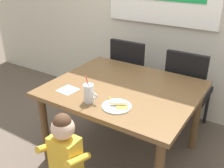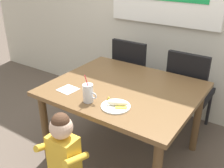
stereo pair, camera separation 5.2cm
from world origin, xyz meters
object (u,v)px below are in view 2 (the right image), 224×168
object	(u,v)px
dining_table	(124,96)
dining_chair_right	(188,88)
paper_napkin	(68,89)
snack_plate	(116,106)
dining_chair_left	(133,73)
toddler_standing	(63,150)
milk_cup	(88,94)
peeled_banana	(118,103)

from	to	relation	value
dining_table	dining_chair_right	size ratio (longest dim) A/B	1.35
paper_napkin	snack_plate	bearing A→B (deg)	-1.94
paper_napkin	dining_chair_left	bearing A→B (deg)	87.27
toddler_standing	paper_napkin	world-z (taller)	toddler_standing
milk_cup	paper_napkin	distance (m)	0.29
peeled_banana	paper_napkin	size ratio (longest dim) A/B	1.17
dining_chair_left	dining_table	bearing A→B (deg)	113.57
dining_table	toddler_standing	bearing A→B (deg)	-94.54
dining_chair_left	peeled_banana	xyz separation A→B (m)	(0.47, -1.08, 0.24)
dining_chair_left	peeled_banana	distance (m)	1.20
dining_table	paper_napkin	world-z (taller)	paper_napkin
dining_chair_left	snack_plate	bearing A→B (deg)	112.89
milk_cup	dining_chair_left	bearing A→B (deg)	101.41
toddler_standing	snack_plate	world-z (taller)	toddler_standing
snack_plate	toddler_standing	bearing A→B (deg)	-114.76
milk_cup	paper_napkin	size ratio (longest dim) A/B	1.66
snack_plate	peeled_banana	bearing A→B (deg)	45.29
dining_table	paper_napkin	xyz separation A→B (m)	(-0.38, -0.32, 0.10)
dining_chair_left	toddler_standing	distance (m)	1.52
dining_table	paper_napkin	distance (m)	0.50
snack_plate	paper_napkin	distance (m)	0.51
dining_table	toddler_standing	world-z (taller)	toddler_standing
peeled_banana	paper_napkin	xyz separation A→B (m)	(-0.52, 0.00, -0.03)
dining_table	milk_cup	distance (m)	0.43
dining_chair_right	snack_plate	distance (m)	1.10
dining_chair_right	paper_napkin	world-z (taller)	dining_chair_right
dining_chair_right	toddler_standing	size ratio (longest dim) A/B	1.15
paper_napkin	milk_cup	bearing A→B (deg)	-12.92
dining_table	snack_plate	bearing A→B (deg)	-68.68
snack_plate	paper_napkin	xyz separation A→B (m)	(-0.51, 0.02, -0.00)
milk_cup	peeled_banana	size ratio (longest dim) A/B	1.41
dining_table	milk_cup	bearing A→B (deg)	-104.78
dining_table	milk_cup	world-z (taller)	milk_cup
dining_table	dining_chair_right	bearing A→B (deg)	63.24
dining_table	dining_chair_left	distance (m)	0.83
paper_napkin	toddler_standing	bearing A→B (deg)	-53.08
dining_table	snack_plate	xyz separation A→B (m)	(0.13, -0.33, 0.10)
snack_plate	dining_chair_left	bearing A→B (deg)	112.89
dining_table	milk_cup	xyz separation A→B (m)	(-0.10, -0.38, 0.16)
toddler_standing	milk_cup	bearing A→B (deg)	96.48
peeled_banana	paper_napkin	distance (m)	0.52
dining_table	toddler_standing	distance (m)	0.76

